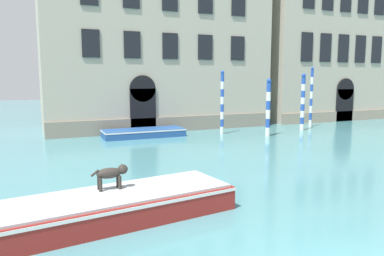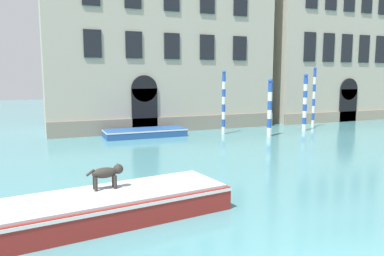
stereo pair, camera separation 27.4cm
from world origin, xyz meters
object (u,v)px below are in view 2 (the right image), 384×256
(mooring_pole_1, at_px, (314,97))
(boat_foreground, at_px, (109,205))
(mooring_pole_2, at_px, (305,102))
(mooring_pole_3, at_px, (224,102))
(mooring_pole_0, at_px, (270,107))
(dog_on_deck, at_px, (107,173))
(boat_moored_near_palazzo, at_px, (145,132))

(mooring_pole_1, bearing_deg, boat_foreground, -144.00)
(mooring_pole_2, distance_m, mooring_pole_3, 5.78)
(mooring_pole_2, bearing_deg, mooring_pole_0, -162.18)
(dog_on_deck, relative_size, mooring_pole_2, 0.25)
(boat_foreground, relative_size, mooring_pole_1, 1.50)
(boat_moored_near_palazzo, height_order, mooring_pole_0, mooring_pole_0)
(boat_moored_near_palazzo, relative_size, mooring_pole_1, 1.14)
(mooring_pole_0, bearing_deg, mooring_pole_2, 17.82)
(boat_moored_near_palazzo, distance_m, mooring_pole_3, 5.28)
(boat_foreground, xyz_separation_m, boat_moored_near_palazzo, (4.38, 12.62, -0.11))
(boat_moored_near_palazzo, relative_size, mooring_pole_0, 1.40)
(mooring_pole_1, relative_size, mooring_pole_3, 1.07)
(boat_moored_near_palazzo, distance_m, mooring_pole_1, 12.54)
(dog_on_deck, relative_size, mooring_pole_0, 0.28)
(mooring_pole_1, bearing_deg, boat_moored_near_palazzo, 177.94)
(boat_moored_near_palazzo, height_order, mooring_pole_3, mooring_pole_3)
(mooring_pole_1, height_order, mooring_pole_3, mooring_pole_1)
(mooring_pole_2, bearing_deg, mooring_pole_3, 172.54)
(dog_on_deck, relative_size, mooring_pole_1, 0.23)
(mooring_pole_0, distance_m, mooring_pole_2, 3.74)
(mooring_pole_1, distance_m, mooring_pole_2, 2.16)
(mooring_pole_0, height_order, mooring_pole_3, mooring_pole_3)
(dog_on_deck, height_order, mooring_pole_2, mooring_pole_2)
(boat_foreground, relative_size, boat_moored_near_palazzo, 1.31)
(boat_foreground, bearing_deg, mooring_pole_0, 32.64)
(dog_on_deck, height_order, mooring_pole_0, mooring_pole_0)
(mooring_pole_0, bearing_deg, mooring_pole_3, 138.83)
(boat_foreground, distance_m, mooring_pole_0, 15.14)
(mooring_pole_0, bearing_deg, boat_moored_near_palazzo, 158.28)
(boat_foreground, xyz_separation_m, mooring_pole_1, (16.76, 12.18, 1.81))
(mooring_pole_0, relative_size, mooring_pole_1, 0.82)
(mooring_pole_2, bearing_deg, dog_on_deck, -144.76)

